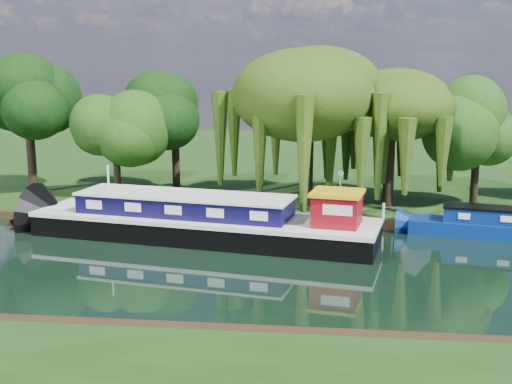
# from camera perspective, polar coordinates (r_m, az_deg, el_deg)

# --- Properties ---
(ground) EXTENTS (120.00, 120.00, 0.00)m
(ground) POSITION_cam_1_polar(r_m,az_deg,el_deg) (30.46, 6.85, -6.86)
(ground) COLOR black
(far_bank) EXTENTS (120.00, 52.00, 0.45)m
(far_bank) POSITION_cam_1_polar(r_m,az_deg,el_deg) (63.64, 6.63, 2.84)
(far_bank) COLOR #17340E
(far_bank) RESTS_ON ground
(dutch_barge) EXTENTS (19.60, 7.67, 4.04)m
(dutch_barge) POSITION_cam_1_polar(r_m,az_deg,el_deg) (35.26, -4.51, -2.62)
(dutch_barge) COLOR black
(dutch_barge) RESTS_ON ground
(red_dinghy) EXTENTS (3.17, 2.33, 0.64)m
(red_dinghy) POSITION_cam_1_polar(r_m,az_deg,el_deg) (40.75, -18.90, -2.76)
(red_dinghy) COLOR maroon
(red_dinghy) RESTS_ON ground
(willow_left) EXTENTS (8.07, 8.07, 9.67)m
(willow_left) POSITION_cam_1_polar(r_m,az_deg,el_deg) (41.06, 4.72, 8.47)
(willow_left) COLOR black
(willow_left) RESTS_ON far_bank
(willow_right) EXTENTS (6.49, 6.49, 7.91)m
(willow_right) POSITION_cam_1_polar(r_m,az_deg,el_deg) (41.79, 11.90, 6.59)
(willow_right) COLOR black
(willow_right) RESTS_ON far_bank
(tree_far_left) EXTENTS (4.39, 4.39, 7.07)m
(tree_far_left) POSITION_cam_1_polar(r_m,az_deg,el_deg) (43.82, -12.40, 5.57)
(tree_far_left) COLOR black
(tree_far_left) RESTS_ON far_bank
(tree_far_back) EXTENTS (5.25, 5.25, 8.83)m
(tree_far_back) POSITION_cam_1_polar(r_m,az_deg,el_deg) (48.02, -19.61, 7.23)
(tree_far_back) COLOR black
(tree_far_back) RESTS_ON far_bank
(tree_far_mid) EXTENTS (4.79, 4.79, 7.83)m
(tree_far_mid) POSITION_cam_1_polar(r_m,az_deg,el_deg) (45.87, -7.23, 6.69)
(tree_far_mid) COLOR black
(tree_far_mid) RESTS_ON far_bank
(tree_far_right) EXTENTS (4.37, 4.37, 7.15)m
(tree_far_right) POSITION_cam_1_polar(r_m,az_deg,el_deg) (43.08, 19.12, 5.23)
(tree_far_right) COLOR black
(tree_far_right) RESTS_ON far_bank
(lamppost) EXTENTS (0.36, 0.36, 2.56)m
(lamppost) POSITION_cam_1_polar(r_m,az_deg,el_deg) (40.10, 7.53, 1.08)
(lamppost) COLOR silver
(lamppost) RESTS_ON far_bank
(mooring_posts) EXTENTS (19.16, 0.16, 1.00)m
(mooring_posts) POSITION_cam_1_polar(r_m,az_deg,el_deg) (38.32, 6.04, -1.61)
(mooring_posts) COLOR silver
(mooring_posts) RESTS_ON far_bank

